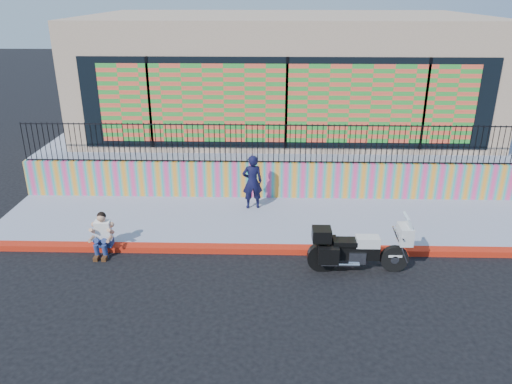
{
  "coord_description": "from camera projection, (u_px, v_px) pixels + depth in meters",
  "views": [
    {
      "loc": [
        -0.53,
        -10.99,
        6.11
      ],
      "look_at": [
        -0.85,
        1.2,
        1.13
      ],
      "focal_mm": 35.0,
      "sensor_mm": 36.0,
      "label": 1
    }
  ],
  "objects": [
    {
      "name": "red_curb",
      "position": [
        289.0,
        250.0,
        12.43
      ],
      "size": [
        16.0,
        0.3,
        0.15
      ],
      "primitive_type": "cube",
      "color": "#A60E0B",
      "rests_on": "ground"
    },
    {
      "name": "elevated_platform",
      "position": [
        282.0,
        136.0,
        19.95
      ],
      "size": [
        16.0,
        10.0,
        1.25
      ],
      "primitive_type": "cube",
      "color": "#898EA4",
      "rests_on": "ground"
    },
    {
      "name": "police_officer",
      "position": [
        252.0,
        182.0,
        14.34
      ],
      "size": [
        0.65,
        0.48,
        1.61
      ],
      "primitive_type": "imported",
      "rotation": [
        0.0,
        0.0,
        3.32
      ],
      "color": "black",
      "rests_on": "sidewalk"
    },
    {
      "name": "seated_man",
      "position": [
        102.0,
        238.0,
        12.19
      ],
      "size": [
        0.54,
        0.71,
        1.06
      ],
      "color": "navy",
      "rests_on": "ground"
    },
    {
      "name": "storefront_building",
      "position": [
        283.0,
        71.0,
        18.76
      ],
      "size": [
        14.0,
        8.06,
        4.0
      ],
      "color": "tan",
      "rests_on": "elevated_platform"
    },
    {
      "name": "ground",
      "position": [
        289.0,
        252.0,
        12.46
      ],
      "size": [
        90.0,
        90.0,
        0.0
      ],
      "primitive_type": "plane",
      "color": "black",
      "rests_on": "ground"
    },
    {
      "name": "mural_wall",
      "position": [
        286.0,
        180.0,
        15.2
      ],
      "size": [
        16.0,
        0.2,
        1.1
      ],
      "primitive_type": "cube",
      "color": "#F13F84",
      "rests_on": "sidewalk"
    },
    {
      "name": "metal_fence",
      "position": [
        287.0,
        144.0,
        14.77
      ],
      "size": [
        15.8,
        0.04,
        1.2
      ],
      "primitive_type": null,
      "color": "black",
      "rests_on": "mural_wall"
    },
    {
      "name": "police_motorcycle",
      "position": [
        357.0,
        247.0,
        11.44
      ],
      "size": [
        2.3,
        0.76,
        1.43
      ],
      "color": "black",
      "rests_on": "ground"
    },
    {
      "name": "sidewalk",
      "position": [
        287.0,
        221.0,
        13.96
      ],
      "size": [
        16.0,
        3.0,
        0.15
      ],
      "primitive_type": "cube",
      "color": "#898EA4",
      "rests_on": "ground"
    }
  ]
}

